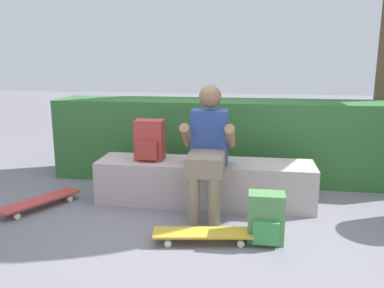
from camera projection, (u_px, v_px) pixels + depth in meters
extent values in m
plane|color=slate|center=(200.00, 217.00, 3.65)|extent=(24.00, 24.00, 0.00)
cube|color=#B5A4A1|center=(205.00, 182.00, 3.96)|extent=(2.12, 0.49, 0.42)
cube|color=#2D4793|center=(210.00, 137.00, 3.78)|extent=(0.34, 0.22, 0.52)
sphere|color=#8C6647|center=(210.00, 96.00, 3.70)|extent=(0.21, 0.21, 0.21)
cube|color=gray|center=(206.00, 164.00, 3.52)|extent=(0.32, 0.40, 0.17)
cylinder|color=gray|center=(193.00, 201.00, 3.45)|extent=(0.11, 0.11, 0.42)
cylinder|color=gray|center=(214.00, 202.00, 3.43)|extent=(0.11, 0.11, 0.42)
cylinder|color=#8C6647|center=(187.00, 135.00, 3.66)|extent=(0.09, 0.33, 0.27)
cylinder|color=#8C6647|center=(230.00, 137.00, 3.61)|extent=(0.09, 0.33, 0.27)
cube|color=gold|center=(204.00, 233.00, 3.13)|extent=(0.82, 0.31, 0.02)
cylinder|color=silver|center=(239.00, 235.00, 3.21)|extent=(0.06, 0.04, 0.05)
cylinder|color=silver|center=(241.00, 244.00, 3.07)|extent=(0.06, 0.04, 0.05)
cylinder|color=silver|center=(169.00, 235.00, 3.22)|extent=(0.06, 0.04, 0.05)
cylinder|color=silver|center=(168.00, 244.00, 3.07)|extent=(0.06, 0.04, 0.05)
cube|color=#BC3833|center=(40.00, 200.00, 3.84)|extent=(0.56, 0.80, 0.02)
cylinder|color=silver|center=(61.00, 196.00, 4.11)|extent=(0.05, 0.06, 0.05)
cylinder|color=silver|center=(70.00, 199.00, 4.02)|extent=(0.05, 0.06, 0.05)
cylinder|color=silver|center=(8.00, 212.00, 3.68)|extent=(0.05, 0.06, 0.05)
cylinder|color=silver|center=(17.00, 216.00, 3.59)|extent=(0.05, 0.06, 0.05)
cube|color=#B23833|center=(150.00, 140.00, 3.95)|extent=(0.28, 0.18, 0.40)
cube|color=#A6342E|center=(147.00, 150.00, 3.85)|extent=(0.20, 0.05, 0.18)
cube|color=#51894C|center=(266.00, 217.00, 3.13)|extent=(0.28, 0.18, 0.40)
cube|color=#3E964C|center=(266.00, 233.00, 3.03)|extent=(0.20, 0.05, 0.18)
cube|color=#326732|center=(232.00, 140.00, 4.70)|extent=(4.15, 0.64, 0.93)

